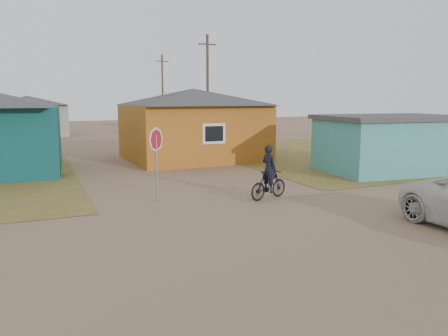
# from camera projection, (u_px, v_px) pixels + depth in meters

# --- Properties ---
(ground) EXTENTS (120.00, 120.00, 0.00)m
(ground) POSITION_uv_depth(u_px,v_px,m) (288.00, 236.00, 10.77)
(ground) COLOR #89684F
(grass_ne) EXTENTS (20.00, 18.00, 0.00)m
(grass_ne) POSITION_uv_depth(u_px,v_px,m) (368.00, 151.00, 28.05)
(grass_ne) COLOR olive
(grass_ne) RESTS_ON ground
(house_yellow) EXTENTS (7.72, 6.76, 3.90)m
(house_yellow) POSITION_uv_depth(u_px,v_px,m) (193.00, 123.00, 24.11)
(house_yellow) COLOR #A75F19
(house_yellow) RESTS_ON ground
(shed_turquoise) EXTENTS (6.71, 4.93, 2.60)m
(shed_turquoise) POSITION_uv_depth(u_px,v_px,m) (390.00, 143.00, 20.18)
(shed_turquoise) COLOR teal
(shed_turquoise) RESTS_ON ground
(house_pale_west) EXTENTS (7.04, 6.15, 3.60)m
(house_pale_west) POSITION_uv_depth(u_px,v_px,m) (28.00, 115.00, 38.90)
(house_pale_west) COLOR gray
(house_pale_west) RESTS_ON ground
(house_beige_east) EXTENTS (6.95, 6.05, 3.60)m
(house_beige_east) POSITION_uv_depth(u_px,v_px,m) (179.00, 111.00, 50.63)
(house_beige_east) COLOR gray
(house_beige_east) RESTS_ON ground
(utility_pole_near) EXTENTS (1.40, 0.20, 8.00)m
(utility_pole_near) POSITION_uv_depth(u_px,v_px,m) (208.00, 88.00, 32.59)
(utility_pole_near) COLOR #4B382D
(utility_pole_near) RESTS_ON ground
(utility_pole_far) EXTENTS (1.40, 0.20, 8.00)m
(utility_pole_far) POSITION_uv_depth(u_px,v_px,m) (163.00, 91.00, 47.47)
(utility_pole_far) COLOR #4B382D
(utility_pole_far) RESTS_ON ground
(stop_sign) EXTENTS (0.76, 0.33, 2.45)m
(stop_sign) POSITION_uv_depth(u_px,v_px,m) (156.00, 147.00, 14.17)
(stop_sign) COLOR gray
(stop_sign) RESTS_ON ground
(cyclist) EXTENTS (1.69, 0.90, 1.84)m
(cyclist) POSITION_uv_depth(u_px,v_px,m) (269.00, 179.00, 14.68)
(cyclist) COLOR black
(cyclist) RESTS_ON ground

